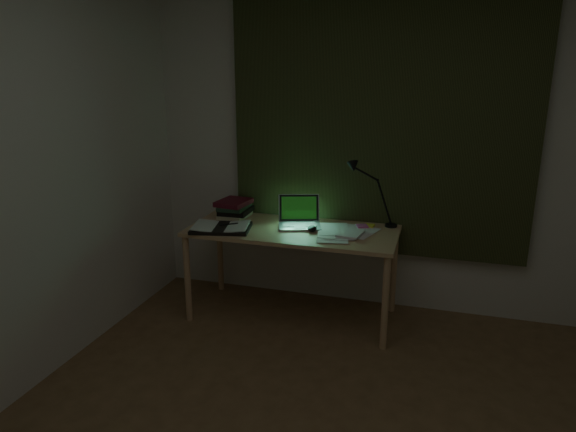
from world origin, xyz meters
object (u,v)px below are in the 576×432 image
(desk, at_px, (293,273))
(loose_papers, at_px, (344,233))
(book_stack, at_px, (234,208))
(open_textbook, at_px, (221,227))
(desk_lamp, at_px, (393,195))
(laptop, at_px, (300,213))

(desk, distance_m, loose_papers, 0.52)
(book_stack, bearing_deg, desk, -18.78)
(desk, relative_size, book_stack, 5.78)
(open_textbook, xyz_separation_m, desk_lamp, (1.17, 0.43, 0.22))
(loose_papers, relative_size, desk_lamp, 0.76)
(open_textbook, bearing_deg, book_stack, 84.10)
(book_stack, relative_size, loose_papers, 0.71)
(book_stack, bearing_deg, open_textbook, -83.92)
(desk, distance_m, open_textbook, 0.63)
(open_textbook, distance_m, book_stack, 0.35)
(desk_lamp, bearing_deg, laptop, -162.62)
(desk, height_order, open_textbook, open_textbook)
(desk, xyz_separation_m, desk_lamp, (0.68, 0.26, 0.59))
(open_textbook, xyz_separation_m, loose_papers, (0.87, 0.15, -0.01))
(desk, xyz_separation_m, open_textbook, (-0.49, -0.16, 0.36))
(desk, height_order, desk_lamp, desk_lamp)
(laptop, bearing_deg, open_textbook, -175.82)
(laptop, bearing_deg, desk_lamp, 0.24)
(book_stack, bearing_deg, laptop, -12.58)
(desk, xyz_separation_m, loose_papers, (0.38, -0.01, 0.35))
(desk, bearing_deg, laptop, 54.57)
(desk, height_order, loose_papers, loose_papers)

